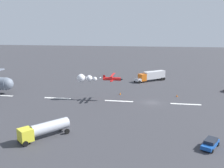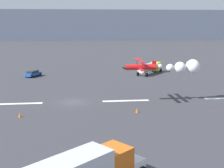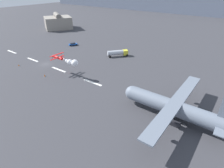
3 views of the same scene
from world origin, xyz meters
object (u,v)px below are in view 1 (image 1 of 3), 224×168
at_px(semi_truck_orange, 151,76).
at_px(airport_staff_sedan, 210,143).
at_px(traffic_cone_near, 177,95).
at_px(fuel_tanker_truck, 44,129).
at_px(stunt_biplane_red, 90,78).
at_px(traffic_cone_far, 120,93).

xyz_separation_m(semi_truck_orange, airport_staff_sedan, (-10.89, 55.03, -1.29)).
bearing_deg(semi_truck_orange, traffic_cone_near, 109.96).
xyz_separation_m(fuel_tanker_truck, traffic_cone_near, (-26.66, -33.94, -1.37)).
height_order(airport_staff_sedan, traffic_cone_near, airport_staff_sedan).
relative_size(stunt_biplane_red, traffic_cone_far, 17.85).
distance_m(semi_truck_orange, airport_staff_sedan, 56.11).
bearing_deg(airport_staff_sedan, traffic_cone_far, -58.60).
bearing_deg(traffic_cone_far, traffic_cone_near, -178.46).
distance_m(fuel_tanker_truck, airport_staff_sedan, 29.60).
height_order(stunt_biplane_red, traffic_cone_far, stunt_biplane_red).
bearing_deg(semi_truck_orange, airport_staff_sedan, 101.19).
bearing_deg(airport_staff_sedan, semi_truck_orange, -78.81).
height_order(fuel_tanker_truck, traffic_cone_near, fuel_tanker_truck).
height_order(semi_truck_orange, traffic_cone_near, semi_truck_orange).
xyz_separation_m(airport_staff_sedan, traffic_cone_near, (2.91, -33.07, -0.44)).
distance_m(fuel_tanker_truck, traffic_cone_near, 43.18).
height_order(semi_truck_orange, traffic_cone_far, semi_truck_orange).
height_order(airport_staff_sedan, traffic_cone_far, airport_staff_sedan).
distance_m(traffic_cone_near, traffic_cone_far, 17.00).
bearing_deg(traffic_cone_near, fuel_tanker_truck, 51.85).
bearing_deg(stunt_biplane_red, airport_staff_sedan, 135.94).
bearing_deg(fuel_tanker_truck, semi_truck_orange, -108.49).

